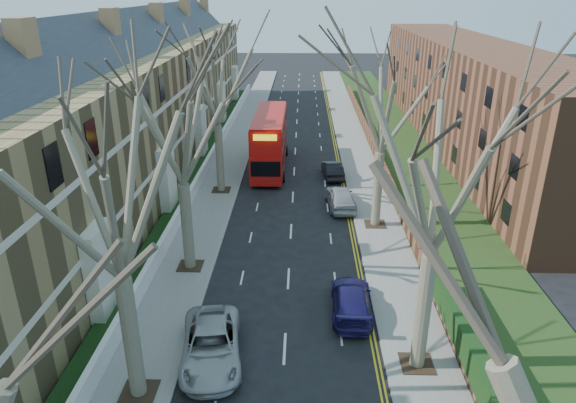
{
  "coord_description": "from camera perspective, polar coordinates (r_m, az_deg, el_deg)",
  "views": [
    {
      "loc": [
        0.7,
        -9.71,
        15.06
      ],
      "look_at": [
        -0.12,
        18.22,
        3.31
      ],
      "focal_mm": 32.0,
      "sensor_mm": 36.0,
      "label": 1
    }
  ],
  "objects": [
    {
      "name": "pavement_left",
      "position": [
        51.4,
        -5.92,
        5.71
      ],
      "size": [
        3.0,
        102.0,
        0.12
      ],
      "primitive_type": "cube",
      "color": "slate",
      "rests_on": "ground"
    },
    {
      "name": "pavement_right",
      "position": [
        51.24,
        7.57,
        5.58
      ],
      "size": [
        3.0,
        102.0,
        0.12
      ],
      "primitive_type": "cube",
      "color": "slate",
      "rests_on": "ground"
    },
    {
      "name": "terrace_left",
      "position": [
        44.2,
        -17.55,
        9.31
      ],
      "size": [
        9.7,
        78.0,
        13.6
      ],
      "color": "olive",
      "rests_on": "ground"
    },
    {
      "name": "flats_right",
      "position": [
        56.22,
        19.37,
        11.22
      ],
      "size": [
        13.97,
        54.0,
        10.0
      ],
      "color": "brown",
      "rests_on": "ground"
    },
    {
      "name": "front_wall_left",
      "position": [
        43.99,
        -9.38,
        3.33
      ],
      "size": [
        0.3,
        78.0,
        1.0
      ],
      "color": "white",
      "rests_on": "ground"
    },
    {
      "name": "grass_verge_right",
      "position": [
        51.87,
        12.55,
        5.55
      ],
      "size": [
        6.0,
        102.0,
        0.06
      ],
      "color": "#253D16",
      "rests_on": "ground"
    },
    {
      "name": "tree_left_mid",
      "position": [
        17.83,
        -19.49,
        3.49
      ],
      "size": [
        10.5,
        10.5,
        14.71
      ],
      "color": "#655D48",
      "rests_on": "ground"
    },
    {
      "name": "tree_left_far",
      "position": [
        27.12,
        -12.2,
        9.91
      ],
      "size": [
        10.15,
        10.15,
        14.22
      ],
      "color": "#655D48",
      "rests_on": "ground"
    },
    {
      "name": "tree_left_dist",
      "position": [
        38.64,
        -8.14,
        14.4
      ],
      "size": [
        10.5,
        10.5,
        14.71
      ],
      "color": "#655D48",
      "rests_on": "ground"
    },
    {
      "name": "tree_right_mid",
      "position": [
        19.2,
        16.77,
        5.18
      ],
      "size": [
        10.5,
        10.5,
        14.71
      ],
      "color": "#655D48",
      "rests_on": "ground"
    },
    {
      "name": "tree_right_far",
      "position": [
        32.62,
        10.71,
        12.15
      ],
      "size": [
        10.15,
        10.15,
        14.22
      ],
      "color": "#655D48",
      "rests_on": "ground"
    },
    {
      "name": "double_decker_bus",
      "position": [
        45.62,
        -2.02,
        6.62
      ],
      "size": [
        2.92,
        11.47,
        4.78
      ],
      "rotation": [
        0.0,
        0.0,
        3.14
      ],
      "color": "#B4100C",
      "rests_on": "ground"
    },
    {
      "name": "car_left_far",
      "position": [
        23.22,
        -8.52,
        -15.51
      ],
      "size": [
        3.22,
        5.73,
        1.51
      ],
      "primitive_type": "imported",
      "rotation": [
        0.0,
        0.0,
        0.14
      ],
      "color": "#A3A4A8",
      "rests_on": "ground"
    },
    {
      "name": "car_right_near",
      "position": [
        26.07,
        7.06,
        -10.82
      ],
      "size": [
        2.14,
        4.87,
        1.39
      ],
      "primitive_type": "imported",
      "rotation": [
        0.0,
        0.0,
        3.1
      ],
      "color": "#1D1753",
      "rests_on": "ground"
    },
    {
      "name": "car_right_mid",
      "position": [
        37.7,
        5.87,
        0.46
      ],
      "size": [
        2.27,
        4.85,
        1.6
      ],
      "primitive_type": "imported",
      "rotation": [
        0.0,
        0.0,
        3.22
      ],
      "color": "#999EA1",
      "rests_on": "ground"
    },
    {
      "name": "car_right_far",
      "position": [
        43.79,
        4.99,
        3.56
      ],
      "size": [
        1.83,
        4.31,
        1.38
      ],
      "primitive_type": "imported",
      "rotation": [
        0.0,
        0.0,
        3.23
      ],
      "color": "black",
      "rests_on": "ground"
    }
  ]
}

